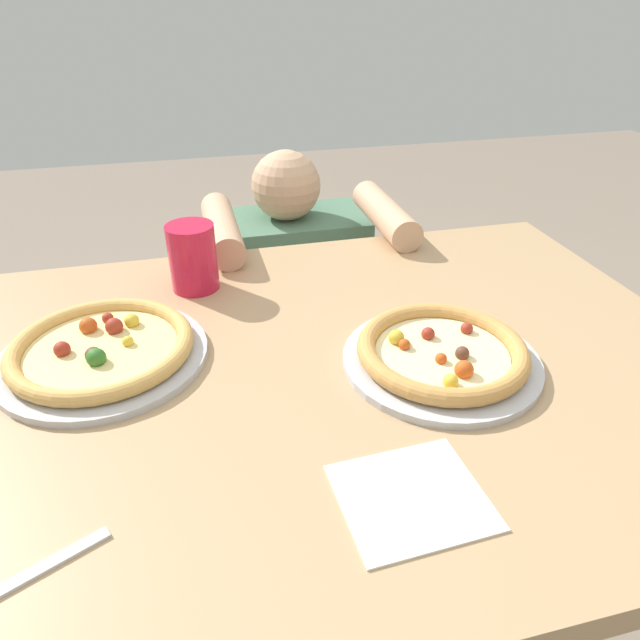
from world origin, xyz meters
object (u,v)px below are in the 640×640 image
object	(u,v)px
pizza_near	(442,354)
diner_seated	(291,324)
pizza_far	(102,350)
drink_cup_colored	(193,257)

from	to	relation	value
pizza_near	diner_seated	size ratio (longest dim) A/B	0.33
pizza_near	diner_seated	xyz separation A→B (m)	(-0.09, 0.75, -0.38)
pizza_far	pizza_near	bearing A→B (deg)	-15.26
diner_seated	pizza_far	bearing A→B (deg)	-123.20
pizza_near	drink_cup_colored	world-z (taller)	drink_cup_colored
pizza_near	drink_cup_colored	size ratio (longest dim) A/B	2.39
drink_cup_colored	pizza_near	bearing A→B (deg)	-44.89
pizza_far	diner_seated	distance (m)	0.83
pizza_far	drink_cup_colored	bearing A→B (deg)	53.69
diner_seated	drink_cup_colored	bearing A→B (deg)	-121.57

